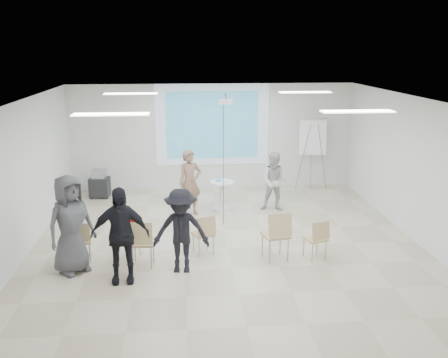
{
  "coord_description": "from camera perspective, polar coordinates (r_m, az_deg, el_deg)",
  "views": [
    {
      "loc": [
        -0.93,
        -9.48,
        4.02
      ],
      "look_at": [
        0.0,
        0.8,
        1.25
      ],
      "focal_mm": 40.0,
      "sensor_mm": 36.0,
      "label": 1
    }
  ],
  "objects": [
    {
      "name": "controller_left",
      "position": [
        12.23,
        -3.13,
        1.7
      ],
      "size": [
        0.08,
        0.13,
        0.04
      ],
      "primitive_type": "cube",
      "rotation": [
        0.0,
        0.0,
        0.41
      ],
      "color": "white",
      "rests_on": "player_left"
    },
    {
      "name": "pedestal_table",
      "position": [
        12.52,
        -0.26,
        -1.68
      ],
      "size": [
        0.75,
        0.75,
        0.76
      ],
      "rotation": [
        0.0,
        0.0,
        -0.25
      ],
      "color": "silver",
      "rests_on": "floor"
    },
    {
      "name": "chair_center",
      "position": [
        9.87,
        -2.24,
        -6.01
      ],
      "size": [
        0.49,
        0.51,
        0.81
      ],
      "rotation": [
        0.0,
        0.0,
        0.34
      ],
      "color": "tan",
      "rests_on": "floor"
    },
    {
      "name": "player_left",
      "position": [
        12.06,
        -3.92,
        0.06
      ],
      "size": [
        0.79,
        0.68,
        1.83
      ],
      "primitive_type": "imported",
      "rotation": [
        0.0,
        0.0,
        0.41
      ],
      "color": "#8E6C57",
      "rests_on": "floor"
    },
    {
      "name": "floor",
      "position": [
        10.36,
        0.4,
        -8.11
      ],
      "size": [
        8.0,
        9.0,
        0.1
      ],
      "primitive_type": "cube",
      "color": "beige",
      "rests_on": "ground"
    },
    {
      "name": "controller_right",
      "position": [
        12.58,
        4.91,
        1.61
      ],
      "size": [
        0.06,
        0.12,
        0.04
      ],
      "primitive_type": "cube",
      "rotation": [
        0.0,
        0.0,
        -0.22
      ],
      "color": "silver",
      "rests_on": "player_right"
    },
    {
      "name": "flipchart_easel",
      "position": [
        14.31,
        10.12,
        4.78
      ],
      "size": [
        0.9,
        0.69,
        2.09
      ],
      "rotation": [
        0.0,
        0.0,
        -0.15
      ],
      "color": "gray",
      "rests_on": "floor"
    },
    {
      "name": "chair_far_left",
      "position": [
        9.91,
        -16.08,
        -6.56
      ],
      "size": [
        0.43,
        0.46,
        0.8
      ],
      "rotation": [
        0.0,
        0.0,
        0.16
      ],
      "color": "tan",
      "rests_on": "floor"
    },
    {
      "name": "fluor_panel_se",
      "position": [
        8.57,
        15.0,
        7.48
      ],
      "size": [
        1.2,
        0.3,
        0.02
      ],
      "primitive_type": "cube",
      "color": "white",
      "rests_on": "ceiling"
    },
    {
      "name": "av_cart",
      "position": [
        13.99,
        -14.03,
        -0.63
      ],
      "size": [
        0.56,
        0.47,
        0.78
      ],
      "rotation": [
        0.0,
        0.0,
        -0.11
      ],
      "color": "black",
      "rests_on": "floor"
    },
    {
      "name": "audience_outer",
      "position": [
        9.37,
        -17.19,
        -4.34
      ],
      "size": [
        1.18,
        1.16,
        2.05
      ],
      "primitive_type": "imported",
      "rotation": [
        0.0,
        0.0,
        0.73
      ],
      "color": "#515054",
      "rests_on": "floor"
    },
    {
      "name": "red_jacket",
      "position": [
        9.61,
        -11.08,
        -5.37
      ],
      "size": [
        0.42,
        0.24,
        0.4
      ],
      "primitive_type": "cube",
      "rotation": [
        0.0,
        0.0,
        -0.37
      ],
      "color": "#AA1814",
      "rests_on": "chair_left_mid"
    },
    {
      "name": "chair_right_inner",
      "position": [
        9.58,
        6.1,
        -6.05
      ],
      "size": [
        0.56,
        0.59,
        1.0
      ],
      "rotation": [
        0.0,
        0.0,
        0.2
      ],
      "color": "tan",
      "rests_on": "floor"
    },
    {
      "name": "projection_halo",
      "position": [
        14.17,
        -1.35,
        6.2
      ],
      "size": [
        3.2,
        0.01,
        2.3
      ],
      "primitive_type": "cube",
      "color": "silver",
      "rests_on": "wall_back"
    },
    {
      "name": "wall_right",
      "position": [
        11.0,
        21.91,
        0.67
      ],
      "size": [
        0.1,
        9.0,
        3.0
      ],
      "primitive_type": "cube",
      "color": "silver",
      "rests_on": "floor"
    },
    {
      "name": "wall_back",
      "position": [
        14.29,
        -1.36,
        4.85
      ],
      "size": [
        8.0,
        0.1,
        3.0
      ],
      "primitive_type": "cube",
      "color": "silver",
      "rests_on": "floor"
    },
    {
      "name": "ceiling",
      "position": [
        9.58,
        0.44,
        9.21
      ],
      "size": [
        8.0,
        9.0,
        0.1
      ],
      "primitive_type": "cube",
      "color": "white",
      "rests_on": "wall_back"
    },
    {
      "name": "fluor_panel_ne",
      "position": [
        11.9,
        9.25,
        9.76
      ],
      "size": [
        1.2,
        0.3,
        0.02
      ],
      "primitive_type": "cube",
      "color": "white",
      "rests_on": "ceiling"
    },
    {
      "name": "wall_left",
      "position": [
        10.3,
        -22.63,
        -0.33
      ],
      "size": [
        0.1,
        9.0,
        3.0
      ],
      "primitive_type": "cube",
      "color": "silver",
      "rests_on": "floor"
    },
    {
      "name": "ceiling_projector",
      "position": [
        11.1,
        0.19,
        8.13
      ],
      "size": [
        0.3,
        0.25,
        3.0
      ],
      "color": "white",
      "rests_on": "ceiling"
    },
    {
      "name": "audience_left",
      "position": [
        8.78,
        -11.83,
        -5.53
      ],
      "size": [
        1.16,
        0.71,
        1.97
      ],
      "primitive_type": "imported",
      "rotation": [
        0.0,
        0.0,
        0.02
      ],
      "color": "black",
      "rests_on": "floor"
    },
    {
      "name": "fluor_panel_nw",
      "position": [
        11.58,
        -10.59,
        9.56
      ],
      "size": [
        1.2,
        0.3,
        0.02
      ],
      "primitive_type": "cube",
      "color": "white",
      "rests_on": "ceiling"
    },
    {
      "name": "fluor_panel_sw",
      "position": [
        8.12,
        -12.8,
        7.23
      ],
      "size": [
        1.2,
        0.3,
        0.02
      ],
      "primitive_type": "cube",
      "color": "white",
      "rests_on": "ceiling"
    },
    {
      "name": "player_right",
      "position": [
        12.44,
        5.89,
        0.06
      ],
      "size": [
        0.92,
        0.79,
        1.66
      ],
      "primitive_type": "imported",
      "rotation": [
        0.0,
        0.0,
        -0.22
      ],
      "color": "silver",
      "rests_on": "floor"
    },
    {
      "name": "chair_right_far",
      "position": [
        9.79,
        10.62,
        -6.47
      ],
      "size": [
        0.48,
        0.5,
        0.8
      ],
      "rotation": [
        0.0,
        0.0,
        0.32
      ],
      "color": "tan",
      "rests_on": "floor"
    },
    {
      "name": "laptop",
      "position": [
        9.51,
        -9.29,
        -6.95
      ],
      "size": [
        0.36,
        0.27,
        0.03
      ],
      "primitive_type": "imported",
      "rotation": [
        0.0,
        0.0,
        3.06
      ],
      "color": "black",
      "rests_on": "chair_left_inner"
    },
    {
      "name": "chair_left_mid",
      "position": [
        9.83,
        -11.08,
        -6.33
      ],
      "size": [
        0.51,
        0.52,
        0.82
      ],
      "rotation": [
        0.0,
        0.0,
        -0.37
      ],
      "color": "tan",
      "rests_on": "floor"
    },
    {
      "name": "audience_mid",
      "position": [
        9.04,
        -4.95,
        -5.3
      ],
      "size": [
        1.2,
        0.72,
        1.78
      ],
      "primitive_type": "imported",
      "rotation": [
        0.0,
        0.0,
        -0.09
      ],
      "color": "black",
      "rests_on": "floor"
    },
    {
      "name": "projection_image",
      "position": [
        14.15,
        -1.34,
        6.19
      ],
      "size": [
        2.6,
        0.01,
        1.9
      ],
      "primitive_type": "cube",
      "color": "teal",
      "rests_on": "wall_back"
    },
    {
      "name": "chair_left_inner",
      "position": [
        9.4,
        -9.38,
        -6.89
      ],
      "size": [
        0.46,
        0.49,
        0.92
      ],
      "rotation": [
        0.0,
        0.0,
        -0.08
      ],
      "color": "tan",
      "rests_on": "floor"
    }
  ]
}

